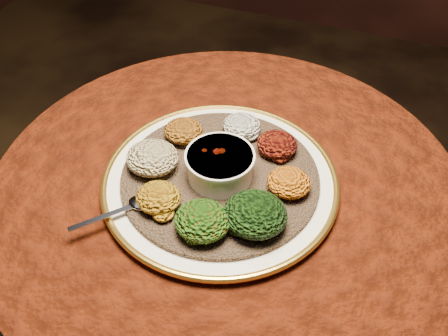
% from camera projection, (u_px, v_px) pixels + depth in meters
% --- Properties ---
extents(table, '(0.96, 0.96, 0.73)m').
position_uv_depth(table, '(226.00, 235.00, 1.13)').
color(table, black).
rests_on(table, ground).
extents(platter, '(0.52, 0.52, 0.02)m').
position_uv_depth(platter, '(220.00, 181.00, 0.99)').
color(platter, white).
rests_on(platter, table).
extents(injera, '(0.51, 0.51, 0.01)m').
position_uv_depth(injera, '(220.00, 177.00, 0.98)').
color(injera, brown).
rests_on(injera, platter).
extents(stew_bowl, '(0.13, 0.13, 0.06)m').
position_uv_depth(stew_bowl, '(220.00, 164.00, 0.95)').
color(stew_bowl, white).
rests_on(stew_bowl, injera).
extents(spoon, '(0.12, 0.12, 0.01)m').
position_uv_depth(spoon, '(135.00, 205.00, 0.92)').
color(spoon, silver).
rests_on(spoon, injera).
extents(portion_ayib, '(0.08, 0.08, 0.04)m').
position_uv_depth(portion_ayib, '(242.00, 126.00, 1.05)').
color(portion_ayib, beige).
rests_on(portion_ayib, injera).
extents(portion_kitfo, '(0.08, 0.08, 0.04)m').
position_uv_depth(portion_kitfo, '(277.00, 144.00, 1.01)').
color(portion_kitfo, black).
rests_on(portion_kitfo, injera).
extents(portion_tikil, '(0.08, 0.08, 0.04)m').
position_uv_depth(portion_tikil, '(289.00, 182.00, 0.94)').
color(portion_tikil, '#AF6B0E').
rests_on(portion_tikil, injera).
extents(portion_gomen, '(0.11, 0.11, 0.05)m').
position_uv_depth(portion_gomen, '(255.00, 214.00, 0.87)').
color(portion_gomen, black).
rests_on(portion_gomen, injera).
extents(portion_mixveg, '(0.10, 0.09, 0.05)m').
position_uv_depth(portion_mixveg, '(202.00, 221.00, 0.87)').
color(portion_mixveg, '#A8250A').
rests_on(portion_mixveg, injera).
extents(portion_kik, '(0.08, 0.08, 0.04)m').
position_uv_depth(portion_kik, '(158.00, 198.00, 0.91)').
color(portion_kik, '#AC770F').
rests_on(portion_kik, injera).
extents(portion_timatim, '(0.10, 0.10, 0.05)m').
position_uv_depth(portion_timatim, '(152.00, 158.00, 0.98)').
color(portion_timatim, maroon).
rests_on(portion_timatim, injera).
extents(portion_shiro, '(0.08, 0.08, 0.04)m').
position_uv_depth(portion_shiro, '(184.00, 131.00, 1.04)').
color(portion_shiro, brown).
rests_on(portion_shiro, injera).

